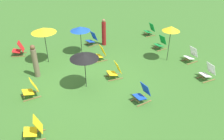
{
  "coord_description": "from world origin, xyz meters",
  "views": [
    {
      "loc": [
        8.7,
        -2.68,
        6.2
      ],
      "look_at": [
        0.0,
        1.2,
        0.5
      ],
      "focal_mm": 37.22,
      "sensor_mm": 36.0,
      "label": 1
    }
  ],
  "objects_px": {
    "deckchair_2": "(208,72)",
    "deckchair_9": "(100,54)",
    "umbrella_3": "(84,56)",
    "deckchair_1": "(191,55)",
    "deckchair_10": "(92,39)",
    "deckchair_4": "(19,49)",
    "deckchair_11": "(150,30)",
    "person_1": "(35,61)",
    "deckchair_12": "(161,43)",
    "umbrella_1": "(80,29)",
    "umbrella_2": "(171,29)",
    "deckchair_6": "(34,129)",
    "deckchair_5": "(115,71)",
    "deckchair_3": "(31,89)",
    "person_0": "(104,33)",
    "umbrella_0": "(44,30)",
    "deckchair_0": "(143,94)"
  },
  "relations": [
    {
      "from": "deckchair_1",
      "to": "deckchair_10",
      "type": "distance_m",
      "value": 6.03
    },
    {
      "from": "deckchair_11",
      "to": "deckchair_12",
      "type": "height_order",
      "value": "same"
    },
    {
      "from": "umbrella_2",
      "to": "person_1",
      "type": "xyz_separation_m",
      "value": [
        -1.25,
        -6.86,
        -1.03
      ]
    },
    {
      "from": "deckchair_3",
      "to": "deckchair_12",
      "type": "bearing_deg",
      "value": 97.92
    },
    {
      "from": "deckchair_2",
      "to": "person_1",
      "type": "bearing_deg",
      "value": -116.5
    },
    {
      "from": "deckchair_12",
      "to": "person_1",
      "type": "xyz_separation_m",
      "value": [
        0.18,
        -7.38,
        0.46
      ]
    },
    {
      "from": "deckchair_0",
      "to": "person_1",
      "type": "xyz_separation_m",
      "value": [
        -3.82,
        -3.75,
        0.46
      ]
    },
    {
      "from": "deckchair_11",
      "to": "umbrella_1",
      "type": "distance_m",
      "value": 5.34
    },
    {
      "from": "deckchair_9",
      "to": "umbrella_2",
      "type": "distance_m",
      "value": 4.01
    },
    {
      "from": "deckchair_4",
      "to": "deckchair_11",
      "type": "height_order",
      "value": "same"
    },
    {
      "from": "umbrella_0",
      "to": "deckchair_2",
      "type": "bearing_deg",
      "value": 54.02
    },
    {
      "from": "deckchair_3",
      "to": "deckchair_9",
      "type": "relative_size",
      "value": 1.0
    },
    {
      "from": "deckchair_0",
      "to": "umbrella_3",
      "type": "bearing_deg",
      "value": -145.74
    },
    {
      "from": "deckchair_0",
      "to": "person_0",
      "type": "bearing_deg",
      "value": 164.68
    },
    {
      "from": "person_0",
      "to": "umbrella_1",
      "type": "bearing_deg",
      "value": 12.39
    },
    {
      "from": "umbrella_2",
      "to": "person_1",
      "type": "distance_m",
      "value": 7.05
    },
    {
      "from": "umbrella_2",
      "to": "deckchair_6",
      "type": "bearing_deg",
      "value": -69.65
    },
    {
      "from": "deckchair_12",
      "to": "deckchair_5",
      "type": "bearing_deg",
      "value": -72.97
    },
    {
      "from": "deckchair_0",
      "to": "umbrella_0",
      "type": "distance_m",
      "value": 6.07
    },
    {
      "from": "umbrella_3",
      "to": "person_1",
      "type": "xyz_separation_m",
      "value": [
        -1.85,
        -1.92,
        -0.77
      ]
    },
    {
      "from": "deckchair_3",
      "to": "umbrella_1",
      "type": "relative_size",
      "value": 0.51
    },
    {
      "from": "umbrella_0",
      "to": "person_1",
      "type": "distance_m",
      "value": 1.8
    },
    {
      "from": "deckchair_0",
      "to": "deckchair_2",
      "type": "height_order",
      "value": "same"
    },
    {
      "from": "umbrella_3",
      "to": "deckchair_2",
      "type": "bearing_deg",
      "value": 72.33
    },
    {
      "from": "umbrella_0",
      "to": "deckchair_0",
      "type": "bearing_deg",
      "value": 30.4
    },
    {
      "from": "deckchair_0",
      "to": "umbrella_3",
      "type": "height_order",
      "value": "umbrella_3"
    },
    {
      "from": "deckchair_3",
      "to": "deckchair_5",
      "type": "distance_m",
      "value": 3.94
    },
    {
      "from": "deckchair_2",
      "to": "umbrella_3",
      "type": "xyz_separation_m",
      "value": [
        -1.78,
        -5.58,
        1.23
      ]
    },
    {
      "from": "deckchair_9",
      "to": "umbrella_3",
      "type": "bearing_deg",
      "value": -35.5
    },
    {
      "from": "deckchair_5",
      "to": "deckchair_12",
      "type": "bearing_deg",
      "value": 118.6
    },
    {
      "from": "deckchair_9",
      "to": "deckchair_5",
      "type": "bearing_deg",
      "value": -0.46
    },
    {
      "from": "umbrella_0",
      "to": "umbrella_2",
      "type": "xyz_separation_m",
      "value": [
        2.51,
        6.09,
        0.0
      ]
    },
    {
      "from": "deckchair_0",
      "to": "deckchair_10",
      "type": "bearing_deg",
      "value": 171.19
    },
    {
      "from": "deckchair_2",
      "to": "deckchair_9",
      "type": "bearing_deg",
      "value": -135.32
    },
    {
      "from": "deckchair_4",
      "to": "deckchair_9",
      "type": "bearing_deg",
      "value": 74.77
    },
    {
      "from": "deckchair_1",
      "to": "deckchair_12",
      "type": "relative_size",
      "value": 1.0
    },
    {
      "from": "deckchair_4",
      "to": "deckchair_11",
      "type": "bearing_deg",
      "value": 102.52
    },
    {
      "from": "deckchair_11",
      "to": "umbrella_3",
      "type": "height_order",
      "value": "umbrella_3"
    },
    {
      "from": "deckchair_3",
      "to": "person_0",
      "type": "distance_m",
      "value": 6.16
    },
    {
      "from": "umbrella_0",
      "to": "umbrella_3",
      "type": "xyz_separation_m",
      "value": [
        3.11,
        1.15,
        -0.26
      ]
    },
    {
      "from": "deckchair_1",
      "to": "deckchair_5",
      "type": "relative_size",
      "value": 1.0
    },
    {
      "from": "deckchair_9",
      "to": "deckchair_0",
      "type": "bearing_deg",
      "value": 3.9
    },
    {
      "from": "deckchair_6",
      "to": "umbrella_0",
      "type": "height_order",
      "value": "umbrella_0"
    },
    {
      "from": "deckchair_2",
      "to": "umbrella_0",
      "type": "relative_size",
      "value": 0.42
    },
    {
      "from": "deckchair_6",
      "to": "deckchair_2",
      "type": "bearing_deg",
      "value": 101.31
    },
    {
      "from": "umbrella_1",
      "to": "deckchair_4",
      "type": "bearing_deg",
      "value": -110.11
    },
    {
      "from": "deckchair_4",
      "to": "deckchair_9",
      "type": "xyz_separation_m",
      "value": [
        2.45,
        4.08,
        0.0
      ]
    },
    {
      "from": "deckchair_1",
      "to": "deckchair_10",
      "type": "relative_size",
      "value": 0.97
    },
    {
      "from": "deckchair_4",
      "to": "person_1",
      "type": "height_order",
      "value": "person_1"
    },
    {
      "from": "person_0",
      "to": "person_1",
      "type": "bearing_deg",
      "value": 19.12
    }
  ]
}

